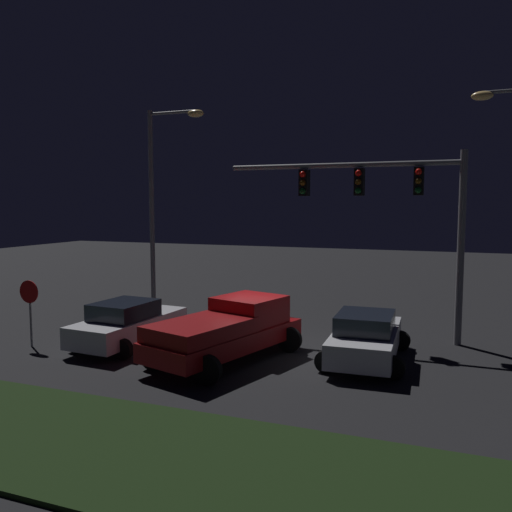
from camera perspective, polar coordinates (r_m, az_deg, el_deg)
The scene contains 8 objects.
ground_plane at distance 17.44m, azimuth 0.14°, elevation -10.10°, with size 80.00×80.00×0.00m, color black.
grass_median at distance 11.14m, azimuth -14.74°, elevation -19.39°, with size 23.38×4.10×0.10m, color black.
pickup_truck at distance 16.19m, azimuth -2.94°, elevation -7.69°, with size 3.86×5.74×1.80m.
car_sedan at distance 18.34m, azimuth -13.65°, elevation -7.09°, with size 2.66×4.50×1.51m.
car_sedan_far at distance 16.37m, azimuth 11.78°, elevation -8.59°, with size 2.61×4.47×1.51m.
traffic_signal_gantry at distance 18.83m, azimuth 13.95°, elevation 5.98°, with size 8.32×0.56×6.50m.
street_lamp_left at distance 22.70m, azimuth -10.18°, elevation 7.21°, with size 2.59×0.44×8.63m.
stop_sign at distance 19.01m, azimuth -23.28°, elevation -4.42°, with size 0.76×0.08×2.23m.
Camera 1 is at (6.00, -15.68, 4.72)m, focal length 37.01 mm.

